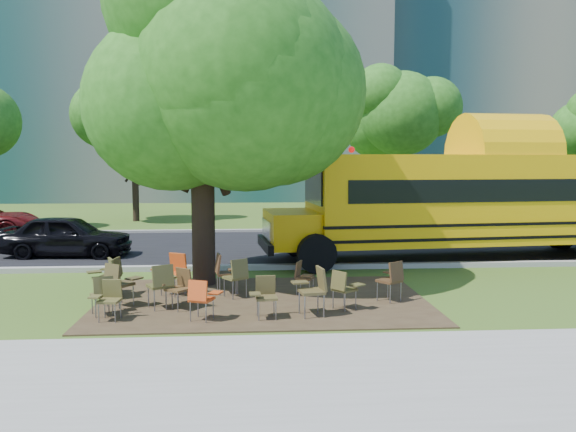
{
  "coord_description": "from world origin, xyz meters",
  "views": [
    {
      "loc": [
        0.76,
        -12.37,
        3.02
      ],
      "look_at": [
        1.86,
        4.27,
        1.37
      ],
      "focal_mm": 35.0,
      "sensor_mm": 36.0,
      "label": 1
    }
  ],
  "objects": [
    {
      "name": "chair_5",
      "position": [
        1.01,
        -1.89,
        0.51
      ],
      "size": [
        0.54,
        0.52,
        0.82
      ],
      "rotation": [
        0.0,
        0.0,
        3.22
      ],
      "color": "#4C4220",
      "rests_on": "ground"
    },
    {
      "name": "chair_12",
      "position": [
        1.9,
        -0.05,
        0.48
      ],
      "size": [
        0.49,
        0.62,
        0.77
      ],
      "rotation": [
        0.0,
        0.0,
        4.32
      ],
      "color": "#4E331B",
      "rests_on": "ground"
    },
    {
      "name": "ground",
      "position": [
        0.0,
        0.0,
        0.0
      ],
      "size": [
        160.0,
        160.0,
        0.0
      ],
      "primitive_type": "plane",
      "color": "#38561B",
      "rests_on": "ground"
    },
    {
      "name": "chair_8",
      "position": [
        -2.33,
        0.14,
        0.54
      ],
      "size": [
        0.52,
        0.62,
        0.88
      ],
      "rotation": [
        0.0,
        0.0,
        1.43
      ],
      "color": "#413C1C",
      "rests_on": "ground"
    },
    {
      "name": "black_car",
      "position": [
        -5.01,
        5.45,
        0.67
      ],
      "size": [
        4.01,
        1.83,
        1.33
      ],
      "primitive_type": "imported",
      "rotation": [
        0.0,
        0.0,
        1.51
      ],
      "color": "black",
      "rests_on": "ground"
    },
    {
      "name": "chair_3",
      "position": [
        -0.71,
        -1.12,
        0.52
      ],
      "size": [
        0.73,
        0.57,
        0.85
      ],
      "rotation": [
        0.0,
        0.0,
        2.46
      ],
      "color": "#4F381C",
      "rests_on": "ground"
    },
    {
      "name": "chair_10",
      "position": [
        0.15,
        0.11,
        0.58
      ],
      "size": [
        0.65,
        0.63,
        0.93
      ],
      "rotation": [
        0.0,
        0.0,
        -1.37
      ],
      "color": "#4C301B",
      "rests_on": "ground"
    },
    {
      "name": "chair_14",
      "position": [
        -2.4,
        -0.19,
        0.56
      ],
      "size": [
        0.72,
        0.62,
        0.91
      ],
      "rotation": [
        0.0,
        0.0,
        1.99
      ],
      "color": "#46401E",
      "rests_on": "ground"
    },
    {
      "name": "chair_0",
      "position": [
        -2.1,
        -1.53,
        0.5
      ],
      "size": [
        0.55,
        0.65,
        0.81
      ],
      "rotation": [
        0.0,
        0.0,
        0.46
      ],
      "color": "#4E4821",
      "rests_on": "ground"
    },
    {
      "name": "asphalt_road",
      "position": [
        0.0,
        7.0,
        0.02
      ],
      "size": [
        80.0,
        8.0,
        0.04
      ],
      "primitive_type": "cube",
      "color": "black",
      "rests_on": "ground"
    },
    {
      "name": "building_right",
      "position": [
        24.0,
        38.0,
        12.5
      ],
      "size": [
        30.0,
        16.0,
        25.0
      ],
      "primitive_type": "cube",
      "color": "slate",
      "rests_on": "ground"
    },
    {
      "name": "chair_9",
      "position": [
        -0.99,
        0.14,
        0.58
      ],
      "size": [
        0.79,
        0.63,
        0.95
      ],
      "rotation": [
        0.0,
        0.0,
        2.62
      ],
      "color": "#B74213",
      "rests_on": "ground"
    },
    {
      "name": "sidewalk",
      "position": [
        0.0,
        -5.0,
        0.02
      ],
      "size": [
        60.0,
        4.0,
        0.04
      ],
      "primitive_type": "cube",
      "color": "gray",
      "rests_on": "ground"
    },
    {
      "name": "main_tree",
      "position": [
        -0.4,
        1.17,
        5.23
      ],
      "size": [
        7.2,
        7.2,
        8.84
      ],
      "color": "black",
      "rests_on": "ground"
    },
    {
      "name": "chair_2",
      "position": [
        -1.04,
        -1.1,
        0.58
      ],
      "size": [
        0.64,
        0.77,
        0.95
      ],
      "rotation": [
        0.0,
        0.0,
        0.49
      ],
      "color": "#49461F",
      "rests_on": "ground"
    },
    {
      "name": "kerb_far",
      "position": [
        0.0,
        11.1,
        0.07
      ],
      "size": [
        80.0,
        0.25,
        0.14
      ],
      "primitive_type": "cube",
      "color": "gray",
      "rests_on": "ground"
    },
    {
      "name": "chair_13",
      "position": [
        3.74,
        -0.81,
        0.56
      ],
      "size": [
        0.6,
        0.76,
        0.9
      ],
      "rotation": [
        0.0,
        0.0,
        0.65
      ],
      "color": "#422B17",
      "rests_on": "ground"
    },
    {
      "name": "bg_tree_2",
      "position": [
        -5.0,
        16.0,
        4.21
      ],
      "size": [
        4.8,
        4.8,
        6.62
      ],
      "color": "black",
      "rests_on": "ground"
    },
    {
      "name": "chair_7",
      "position": [
        2.61,
        -1.41,
        0.51
      ],
      "size": [
        0.7,
        0.56,
        0.83
      ],
      "rotation": [
        0.0,
        0.0,
        -0.91
      ],
      "color": "#49431F",
      "rests_on": "ground"
    },
    {
      "name": "chair_4",
      "position": [
        -0.17,
        -2.03,
        0.51
      ],
      "size": [
        0.65,
        0.51,
        0.82
      ],
      "rotation": [
        0.0,
        0.0,
        -0.36
      ],
      "color": "#C54315",
      "rests_on": "ground"
    },
    {
      "name": "chair_15",
      "position": [
        -1.92,
        -1.85,
        0.49
      ],
      "size": [
        0.55,
        0.46,
        0.79
      ],
      "rotation": [
        0.0,
        0.0,
        3.04
      ],
      "color": "brown",
      "rests_on": "ground"
    },
    {
      "name": "kerb_near",
      "position": [
        0.0,
        3.0,
        0.07
      ],
      "size": [
        80.0,
        0.25,
        0.14
      ],
      "primitive_type": "cube",
      "color": "gray",
      "rests_on": "ground"
    },
    {
      "name": "bg_tree_3",
      "position": [
        8.0,
        14.0,
        5.03
      ],
      "size": [
        5.6,
        5.6,
        7.84
      ],
      "color": "black",
      "rests_on": "ground"
    },
    {
      "name": "chair_11",
      "position": [
        0.45,
        -0.24,
        0.55
      ],
      "size": [
        0.59,
        0.75,
        0.89
      ],
      "rotation": [
        0.0,
        0.0,
        0.6
      ],
      "color": "#4F4B22",
      "rests_on": "ground"
    },
    {
      "name": "dirt_patch",
      "position": [
        1.0,
        -0.5,
        0.01
      ],
      "size": [
        7.0,
        4.5,
        0.03
      ],
      "primitive_type": "cube",
      "color": "#382819",
      "rests_on": "ground"
    },
    {
      "name": "school_bus",
      "position": [
        8.26,
        4.32,
        1.84
      ],
      "size": [
        13.24,
        4.17,
        3.19
      ],
      "rotation": [
        0.0,
        0.0,
        0.1
      ],
      "color": "#E7A707",
      "rests_on": "ground"
    },
    {
      "name": "chair_1",
      "position": [
        -1.96,
        -0.91,
        0.58
      ],
      "size": [
        0.8,
        0.63,
        0.94
      ],
      "rotation": [
        0.0,
        0.0,
        -0.65
      ],
      "color": "#42371C",
      "rests_on": "ground"
    },
    {
      "name": "building_main",
      "position": [
        -8.0,
        36.0,
        11.0
      ],
      "size": [
        38.0,
        16.0,
        22.0
      ],
      "primitive_type": "cube",
      "color": "#63645F",
      "rests_on": "ground"
    },
    {
      "name": "chair_6",
      "position": [
        1.96,
        -1.78,
        0.6
      ],
      "size": [
        0.67,
        0.66,
        0.97
      ],
      "rotation": [
        0.0,
        0.0,
        1.76
      ],
      "color": "#4A3F20",
      "rests_on": "ground"
    }
  ]
}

